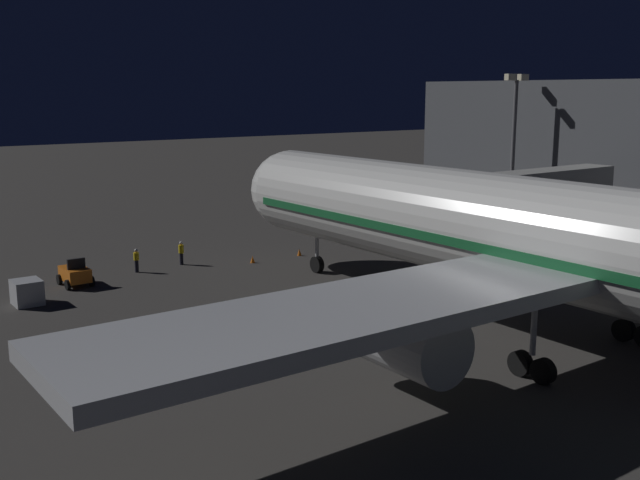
# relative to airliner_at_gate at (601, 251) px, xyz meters

# --- Properties ---
(ground_plane) EXTENTS (320.00, 320.00, 0.00)m
(ground_plane) POSITION_rel_airliner_at_gate_xyz_m (0.00, -11.61, -5.60)
(ground_plane) COLOR #383533
(airliner_at_gate) EXTENTS (51.60, 60.39, 19.21)m
(airliner_at_gate) POSITION_rel_airliner_at_gate_xyz_m (0.00, 0.00, 0.00)
(airliner_at_gate) COLOR silver
(airliner_at_gate) RESTS_ON ground_plane
(jet_bridge) EXTENTS (22.62, 3.40, 7.24)m
(jet_bridge) POSITION_rel_airliner_at_gate_xyz_m (-12.11, -16.90, 0.11)
(jet_bridge) COLOR #9E9E99
(jet_bridge) RESTS_ON ground_plane
(apron_floodlight_mast) EXTENTS (2.90, 0.50, 14.65)m
(apron_floodlight_mast) POSITION_rel_airliner_at_gate_xyz_m (-25.50, -26.67, 3.10)
(apron_floodlight_mast) COLOR #59595E
(apron_floodlight_mast) RESTS_ON ground_plane
(pushback_tug) EXTENTS (1.86, 2.60, 1.95)m
(pushback_tug) POSITION_rel_airliner_at_gate_xyz_m (15.59, -29.81, -4.82)
(pushback_tug) COLOR orange
(pushback_tug) RESTS_ON ground_plane
(baggage_container_near_belt) EXTENTS (1.67, 1.82, 1.56)m
(baggage_container_near_belt) POSITION_rel_airliner_at_gate_xyz_m (19.53, -26.92, -4.82)
(baggage_container_near_belt) COLOR #B7BABF
(baggage_container_near_belt) RESTS_ON ground_plane
(ground_crew_near_nose_gear) EXTENTS (0.40, 0.40, 1.76)m
(ground_crew_near_nose_gear) POSITION_rel_airliner_at_gate_xyz_m (10.69, -30.96, -4.62)
(ground_crew_near_nose_gear) COLOR black
(ground_crew_near_nose_gear) RESTS_ON ground_plane
(ground_crew_marshaller_fwd) EXTENTS (0.40, 0.40, 1.83)m
(ground_crew_marshaller_fwd) POSITION_rel_airliner_at_gate_xyz_m (6.93, -31.30, -4.59)
(ground_crew_marshaller_fwd) COLOR black
(ground_crew_marshaller_fwd) RESTS_ON ground_plane
(traffic_cone_nose_port) EXTENTS (0.36, 0.36, 0.55)m
(traffic_cone_nose_port) POSITION_rel_airliner_at_gate_xyz_m (-2.20, -28.63, -5.32)
(traffic_cone_nose_port) COLOR orange
(traffic_cone_nose_port) RESTS_ON ground_plane
(traffic_cone_nose_starboard) EXTENTS (0.36, 0.36, 0.55)m
(traffic_cone_nose_starboard) POSITION_rel_airliner_at_gate_xyz_m (2.20, -28.63, -5.32)
(traffic_cone_nose_starboard) COLOR orange
(traffic_cone_nose_starboard) RESTS_ON ground_plane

